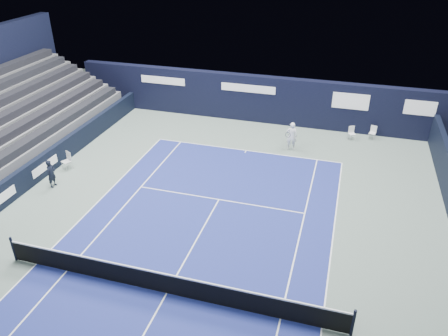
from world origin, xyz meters
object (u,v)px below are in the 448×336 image
at_px(folding_chair_back_a, 352,131).
at_px(line_judge_chair, 67,159).
at_px(tennis_net, 166,283).
at_px(tennis_player, 292,136).
at_px(folding_chair_back_b, 373,132).

relative_size(folding_chair_back_a, line_judge_chair, 0.86).
bearing_deg(folding_chair_back_a, tennis_net, -135.60).
height_order(line_judge_chair, tennis_player, tennis_player).
distance_m(folding_chair_back_a, folding_chair_back_b, 1.33).
bearing_deg(folding_chair_back_a, tennis_player, -168.19).
height_order(folding_chair_back_a, folding_chair_back_b, folding_chair_back_b).
height_order(folding_chair_back_a, tennis_net, tennis_net).
xyz_separation_m(line_judge_chair, tennis_net, (8.73, -7.07, -0.05)).
bearing_deg(tennis_player, folding_chair_back_a, 36.61).
xyz_separation_m(folding_chair_back_b, tennis_net, (-7.07, -15.68, 0.03)).
bearing_deg(tennis_net, line_judge_chair, 141.00).
bearing_deg(folding_chair_back_b, line_judge_chair, -135.08).
distance_m(folding_chair_back_a, line_judge_chair, 16.69).
bearing_deg(folding_chair_back_b, tennis_player, -131.59).
bearing_deg(folding_chair_back_b, tennis_net, -97.95).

